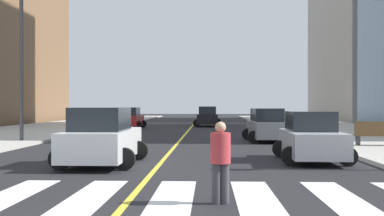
{
  "coord_description": "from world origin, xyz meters",
  "views": [
    {
      "loc": [
        1.69,
        -5.87,
        1.99
      ],
      "look_at": [
        0.48,
        25.99,
        1.86
      ],
      "focal_mm": 42.31,
      "sensor_mm": 36.0,
      "label": 1
    }
  ],
  "objects_px": {
    "car_black_fifth": "(208,117)",
    "pedestrian_crossing": "(220,159)",
    "car_white_second": "(102,138)",
    "street_lamp": "(21,51)",
    "park_bench": "(373,134)",
    "car_red_fourth": "(130,118)",
    "car_silver_nearest": "(311,138)",
    "car_gray_third": "(267,126)"
  },
  "relations": [
    {
      "from": "car_black_fifth",
      "to": "pedestrian_crossing",
      "type": "relative_size",
      "value": 2.63
    },
    {
      "from": "car_silver_nearest",
      "to": "park_bench",
      "type": "bearing_deg",
      "value": -127.44
    },
    {
      "from": "car_white_second",
      "to": "pedestrian_crossing",
      "type": "distance_m",
      "value": 7.1
    },
    {
      "from": "car_white_second",
      "to": "car_gray_third",
      "type": "relative_size",
      "value": 1.03
    },
    {
      "from": "pedestrian_crossing",
      "to": "street_lamp",
      "type": "distance_m",
      "value": 18.47
    },
    {
      "from": "car_black_fifth",
      "to": "pedestrian_crossing",
      "type": "bearing_deg",
      "value": 91.25
    },
    {
      "from": "car_red_fourth",
      "to": "pedestrian_crossing",
      "type": "relative_size",
      "value": 2.53
    },
    {
      "from": "car_red_fourth",
      "to": "car_black_fifth",
      "type": "distance_m",
      "value": 8.04
    },
    {
      "from": "car_red_fourth",
      "to": "street_lamp",
      "type": "height_order",
      "value": "street_lamp"
    },
    {
      "from": "park_bench",
      "to": "street_lamp",
      "type": "height_order",
      "value": "street_lamp"
    },
    {
      "from": "pedestrian_crossing",
      "to": "street_lamp",
      "type": "xyz_separation_m",
      "value": [
        -10.34,
        14.76,
        4.04
      ]
    },
    {
      "from": "car_silver_nearest",
      "to": "park_bench",
      "type": "distance_m",
      "value": 6.37
    },
    {
      "from": "car_gray_third",
      "to": "car_black_fifth",
      "type": "height_order",
      "value": "car_black_fifth"
    },
    {
      "from": "car_silver_nearest",
      "to": "car_gray_third",
      "type": "xyz_separation_m",
      "value": [
        -0.4,
        9.14,
        0.03
      ]
    },
    {
      "from": "car_gray_third",
      "to": "car_black_fifth",
      "type": "bearing_deg",
      "value": -82.52
    },
    {
      "from": "car_silver_nearest",
      "to": "car_white_second",
      "type": "distance_m",
      "value": 7.42
    },
    {
      "from": "car_white_second",
      "to": "park_bench",
      "type": "height_order",
      "value": "car_white_second"
    },
    {
      "from": "park_bench",
      "to": "car_white_second",
      "type": "bearing_deg",
      "value": 121.77
    },
    {
      "from": "car_white_second",
      "to": "street_lamp",
      "type": "distance_m",
      "value": 11.66
    },
    {
      "from": "street_lamp",
      "to": "car_silver_nearest",
      "type": "bearing_deg",
      "value": -28.59
    },
    {
      "from": "car_white_second",
      "to": "car_black_fifth",
      "type": "distance_m",
      "value": 29.64
    },
    {
      "from": "car_red_fourth",
      "to": "pedestrian_crossing",
      "type": "xyz_separation_m",
      "value": [
        7.42,
        -31.47,
        0.04
      ]
    },
    {
      "from": "car_gray_third",
      "to": "street_lamp",
      "type": "height_order",
      "value": "street_lamp"
    },
    {
      "from": "pedestrian_crossing",
      "to": "car_red_fourth",
      "type": "bearing_deg",
      "value": -87.57
    },
    {
      "from": "car_red_fourth",
      "to": "pedestrian_crossing",
      "type": "distance_m",
      "value": 32.33
    },
    {
      "from": "car_white_second",
      "to": "pedestrian_crossing",
      "type": "bearing_deg",
      "value": -56.59
    },
    {
      "from": "car_white_second",
      "to": "car_red_fourth",
      "type": "relative_size",
      "value": 1.03
    },
    {
      "from": "street_lamp",
      "to": "pedestrian_crossing",
      "type": "bearing_deg",
      "value": -54.99
    },
    {
      "from": "car_red_fourth",
      "to": "street_lamp",
      "type": "bearing_deg",
      "value": -98.68
    },
    {
      "from": "car_gray_third",
      "to": "car_black_fifth",
      "type": "xyz_separation_m",
      "value": [
        -3.44,
        19.0,
        0.05
      ]
    },
    {
      "from": "car_white_second",
      "to": "street_lamp",
      "type": "relative_size",
      "value": 0.53
    },
    {
      "from": "car_silver_nearest",
      "to": "car_gray_third",
      "type": "relative_size",
      "value": 0.96
    },
    {
      "from": "car_white_second",
      "to": "car_black_fifth",
      "type": "bearing_deg",
      "value": 83.78
    },
    {
      "from": "car_white_second",
      "to": "car_red_fourth",
      "type": "height_order",
      "value": "car_white_second"
    },
    {
      "from": "park_bench",
      "to": "street_lamp",
      "type": "distance_m",
      "value": 18.46
    },
    {
      "from": "car_silver_nearest",
      "to": "car_red_fourth",
      "type": "relative_size",
      "value": 0.96
    },
    {
      "from": "car_black_fifth",
      "to": "park_bench",
      "type": "distance_m",
      "value": 24.47
    },
    {
      "from": "car_silver_nearest",
      "to": "car_black_fifth",
      "type": "height_order",
      "value": "car_black_fifth"
    },
    {
      "from": "car_white_second",
      "to": "street_lamp",
      "type": "height_order",
      "value": "street_lamp"
    },
    {
      "from": "car_red_fourth",
      "to": "park_bench",
      "type": "xyz_separation_m",
      "value": [
        14.85,
        -19.26,
        -0.19
      ]
    },
    {
      "from": "park_bench",
      "to": "pedestrian_crossing",
      "type": "height_order",
      "value": "pedestrian_crossing"
    },
    {
      "from": "car_silver_nearest",
      "to": "pedestrian_crossing",
      "type": "distance_m",
      "value": 8.03
    }
  ]
}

